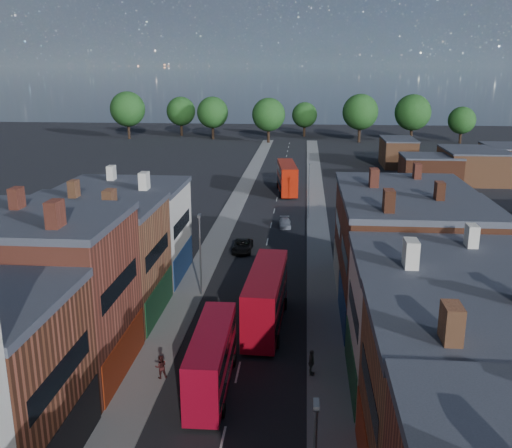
% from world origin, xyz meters
% --- Properties ---
extents(pavement_west, '(3.00, 200.00, 0.12)m').
position_xyz_m(pavement_west, '(-6.50, 50.00, 0.06)').
color(pavement_west, gray).
rests_on(pavement_west, ground).
extents(pavement_east, '(3.00, 200.00, 0.12)m').
position_xyz_m(pavement_east, '(6.50, 50.00, 0.06)').
color(pavement_east, gray).
rests_on(pavement_east, ground).
extents(lamp_post_2, '(0.25, 0.70, 8.12)m').
position_xyz_m(lamp_post_2, '(-5.20, 30.00, 4.70)').
color(lamp_post_2, slate).
rests_on(lamp_post_2, ground).
extents(lamp_post_3, '(0.25, 0.70, 8.12)m').
position_xyz_m(lamp_post_3, '(5.20, 60.00, 4.70)').
color(lamp_post_3, slate).
rests_on(lamp_post_3, ground).
extents(bus_0, '(2.65, 10.04, 4.32)m').
position_xyz_m(bus_0, '(-1.50, 13.67, 2.33)').
color(bus_0, '#A30920').
rests_on(bus_0, ground).
extents(bus_1, '(3.36, 11.79, 5.04)m').
position_xyz_m(bus_1, '(1.50, 23.76, 2.72)').
color(bus_1, '#A10918').
rests_on(bus_1, ground).
extents(bus_2, '(4.05, 12.23, 5.18)m').
position_xyz_m(bus_2, '(1.50, 77.21, 2.80)').
color(bus_2, '#A21807').
rests_on(bus_2, ground).
extents(car_2, '(2.30, 4.93, 1.37)m').
position_xyz_m(car_2, '(-2.71, 43.88, 0.68)').
color(car_2, black).
rests_on(car_2, ground).
extents(car_3, '(1.86, 3.99, 1.13)m').
position_xyz_m(car_3, '(1.99, 55.21, 0.56)').
color(car_3, '#BEBEBE').
rests_on(car_3, ground).
extents(ped_1, '(0.95, 0.72, 1.74)m').
position_xyz_m(ped_1, '(-5.30, 14.60, 0.99)').
color(ped_1, '#3F1919').
rests_on(ped_1, pavement_west).
extents(ped_3, '(0.70, 1.20, 1.92)m').
position_xyz_m(ped_3, '(5.30, 15.94, 1.08)').
color(ped_3, '#545048').
rests_on(ped_3, pavement_east).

